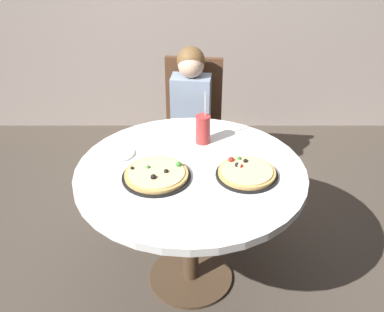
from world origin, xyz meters
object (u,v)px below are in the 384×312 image
object	(u,v)px
diner_child	(191,137)
soda_cup	(204,129)
chair_wooden	(194,119)
pizza_veggie	(158,175)
plate_small	(119,153)
dining_table	(192,187)
pizza_cheese	(248,173)

from	to	relation	value
diner_child	soda_cup	size ratio (longest dim) A/B	3.52
chair_wooden	diner_child	bearing A→B (deg)	-95.76
pizza_veggie	plate_small	world-z (taller)	pizza_veggie
chair_wooden	soda_cup	xyz separation A→B (m)	(0.06, -0.73, 0.30)
dining_table	plate_small	bearing A→B (deg)	158.86
dining_table	pizza_cheese	bearing A→B (deg)	-11.27
chair_wooden	soda_cup	bearing A→B (deg)	-85.56
soda_cup	diner_child	bearing A→B (deg)	97.80
pizza_veggie	plate_small	distance (m)	0.31
chair_wooden	plate_small	bearing A→B (deg)	-114.77
chair_wooden	pizza_veggie	distance (m)	1.12
pizza_cheese	chair_wooden	bearing A→B (deg)	103.94
plate_small	soda_cup	bearing A→B (deg)	16.18
chair_wooden	diner_child	size ratio (longest dim) A/B	0.88
pizza_cheese	diner_child	bearing A→B (deg)	107.75
pizza_cheese	soda_cup	world-z (taller)	soda_cup
chair_wooden	plate_small	distance (m)	0.97
pizza_veggie	soda_cup	size ratio (longest dim) A/B	1.10
chair_wooden	pizza_cheese	distance (m)	1.12
diner_child	pizza_veggie	world-z (taller)	diner_child
diner_child	pizza_cheese	world-z (taller)	diner_child
pizza_veggie	pizza_cheese	distance (m)	0.44
plate_small	diner_child	bearing A→B (deg)	60.83
diner_child	plate_small	distance (m)	0.82
diner_child	pizza_cheese	xyz separation A→B (m)	(0.28, -0.88, 0.28)
pizza_cheese	plate_small	world-z (taller)	pizza_cheese
diner_child	soda_cup	world-z (taller)	diner_child
diner_child	pizza_cheese	bearing A→B (deg)	-72.25
dining_table	chair_wooden	bearing A→B (deg)	89.43
diner_child	pizza_veggie	bearing A→B (deg)	-99.89
dining_table	pizza_cheese	xyz separation A→B (m)	(0.27, -0.05, 0.12)
dining_table	plate_small	world-z (taller)	plate_small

